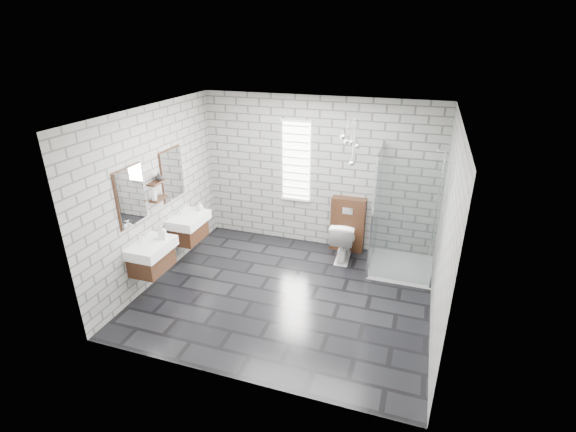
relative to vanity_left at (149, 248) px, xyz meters
The scene contains 20 objects.
floor 2.14m from the vanity_left, 16.97° to the left, with size 4.20×3.60×0.02m, color black.
ceiling 2.79m from the vanity_left, 16.97° to the left, with size 4.20×3.60×0.02m, color white.
wall_back 3.12m from the vanity_left, 51.44° to the left, with size 4.20×0.02×2.70m, color #969691.
wall_front 2.34m from the vanity_left, 32.77° to the right, with size 4.20×0.02×2.70m, color #969691.
wall_left 0.86m from the vanity_left, 109.21° to the left, with size 0.02×3.60×2.70m, color #969691.
wall_right 4.10m from the vanity_left, ahead, with size 0.02×3.60×2.70m, color #969691.
vanity_left is the anchor object (origin of this frame).
vanity_right 1.05m from the vanity_left, 90.00° to the left, with size 0.47×0.70×1.57m.
shelf_lower 0.78m from the vanity_left, 103.00° to the left, with size 0.14×0.30×0.03m, color #412414.
shelf_upper 0.99m from the vanity_left, 103.00° to the left, with size 0.14×0.30×0.03m, color #412414.
window 2.91m from the vanity_left, 57.48° to the left, with size 0.56×0.05×1.48m.
cistern_panel 3.40m from the vanity_left, 42.30° to the left, with size 0.60×0.20×1.00m, color #412414.
flush_plate 3.32m from the vanity_left, 40.96° to the left, with size 0.18×0.01×0.12m, color silver.
shower_enclosure 3.85m from the vanity_left, 27.38° to the left, with size 1.00×1.00×2.03m.
pendant_cluster 3.43m from the vanity_left, 37.73° to the left, with size 0.29×0.25×0.99m.
toilet 3.19m from the vanity_left, 37.51° to the left, with size 0.41×0.71×0.73m, color white.
soap_bottle_a 0.30m from the vanity_left, 52.58° to the left, with size 0.10×0.10×0.22m, color #B2B2B2.
soap_bottle_b 1.33m from the vanity_left, 85.26° to the left, with size 0.11×0.11×0.15m, color #B2B2B2.
soap_bottle_c 0.81m from the vanity_left, 104.83° to the left, with size 0.08×0.08×0.21m, color #B2B2B2.
vase 1.09m from the vanity_left, 100.72° to the left, with size 0.12×0.12×0.13m, color #B2B2B2.
Camera 1 is at (1.70, -5.04, 3.64)m, focal length 26.00 mm.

